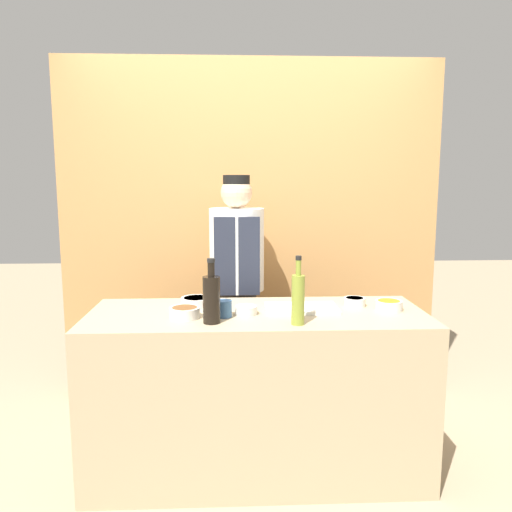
{
  "coord_description": "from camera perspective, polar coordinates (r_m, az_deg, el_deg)",
  "views": [
    {
      "loc": [
        -0.12,
        -2.55,
        1.57
      ],
      "look_at": [
        0.0,
        0.14,
        1.16
      ],
      "focal_mm": 35.0,
      "sensor_mm": 36.0,
      "label": 1
    }
  ],
  "objects": [
    {
      "name": "cutting_board",
      "position": [
        2.7,
        5.22,
        -5.96
      ],
      "size": [
        0.38,
        0.22,
        0.02
      ],
      "color": "white",
      "rests_on": "counter"
    },
    {
      "name": "sauce_bowl_orange",
      "position": [
        2.77,
        14.92,
        -5.42
      ],
      "size": [
        0.14,
        0.14,
        0.05
      ],
      "color": "silver",
      "rests_on": "counter"
    },
    {
      "name": "sauce_bowl_brown",
      "position": [
        2.56,
        -8.15,
        -6.35
      ],
      "size": [
        0.16,
        0.16,
        0.05
      ],
      "color": "silver",
      "rests_on": "counter"
    },
    {
      "name": "bottle_soy",
      "position": [
        2.43,
        -5.11,
        -4.79
      ],
      "size": [
        0.08,
        0.08,
        0.32
      ],
      "color": "black",
      "rests_on": "counter"
    },
    {
      "name": "sauce_bowl_green",
      "position": [
        2.82,
        11.2,
        -5.11
      ],
      "size": [
        0.12,
        0.12,
        0.05
      ],
      "color": "silver",
      "rests_on": "counter"
    },
    {
      "name": "sauce_bowl_white",
      "position": [
        2.6,
        -1.15,
        -6.15
      ],
      "size": [
        0.11,
        0.11,
        0.04
      ],
      "color": "silver",
      "rests_on": "counter"
    },
    {
      "name": "bottle_oil",
      "position": [
        2.41,
        4.83,
        -4.79
      ],
      "size": [
        0.06,
        0.06,
        0.34
      ],
      "color": "olive",
      "rests_on": "counter"
    },
    {
      "name": "ground_plane",
      "position": [
        3.0,
        0.13,
        -22.95
      ],
      "size": [
        14.0,
        14.0,
        0.0
      ],
      "primitive_type": "plane",
      "color": "tan"
    },
    {
      "name": "sauce_bowl_purple",
      "position": [
        2.77,
        -6.83,
        -5.2
      ],
      "size": [
        0.17,
        0.17,
        0.05
      ],
      "color": "silver",
      "rests_on": "counter"
    },
    {
      "name": "cabinet_wall",
      "position": [
        3.61,
        -0.65,
        2.75
      ],
      "size": [
        2.66,
        0.18,
        2.4
      ],
      "color": "#B7844C",
      "rests_on": "ground_plane"
    },
    {
      "name": "counter",
      "position": [
        2.79,
        0.13,
        -15.22
      ],
      "size": [
        1.78,
        0.68,
        0.88
      ],
      "color": "tan",
      "rests_on": "ground_plane"
    },
    {
      "name": "chef_center",
      "position": [
        3.27,
        -2.19,
        -3.8
      ],
      "size": [
        0.35,
        0.35,
        1.6
      ],
      "color": "#28282D",
      "rests_on": "ground_plane"
    },
    {
      "name": "cup_blue",
      "position": [
        2.55,
        -3.68,
        -6.03
      ],
      "size": [
        0.08,
        0.08,
        0.09
      ],
      "color": "#386093",
      "rests_on": "counter"
    }
  ]
}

